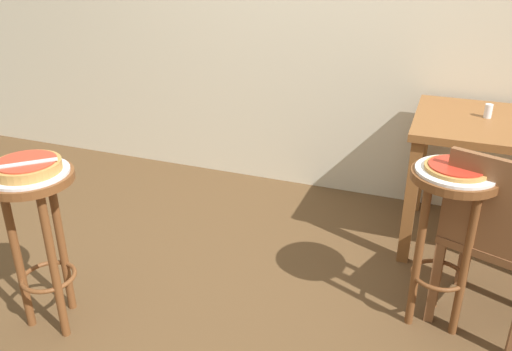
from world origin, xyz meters
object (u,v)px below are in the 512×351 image
stool_middle (448,218)px  pizza_middle (457,168)px  serving_plate_foreground (28,173)px  dining_table (499,144)px  pizza_server_knife (28,163)px  wooden_chair (496,236)px  pizza_foreground (27,166)px  condiment_shaker (488,111)px  serving_plate_middle (456,171)px  stool_foreground (37,219)px

stool_middle → pizza_middle: 0.23m
serving_plate_foreground → dining_table: serving_plate_foreground is taller
stool_middle → pizza_server_knife: (-1.57, -0.64, 0.27)m
serving_plate_foreground → stool_middle: 1.73m
serving_plate_foreground → wooden_chair: bearing=20.2°
serving_plate_foreground → pizza_server_knife: (0.03, -0.02, 0.06)m
pizza_foreground → condiment_shaker: size_ratio=3.70×
serving_plate_middle → wooden_chair: size_ratio=0.38×
stool_foreground → pizza_middle: 1.73m
pizza_foreground → condiment_shaker: bearing=39.6°
pizza_server_knife → serving_plate_foreground: bearing=103.4°
pizza_foreground → pizza_middle: bearing=21.1°
stool_middle → dining_table: 0.80m
dining_table → pizza_foreground: bearing=-142.5°
serving_plate_middle → pizza_server_knife: pizza_server_knife is taller
pizza_foreground → wooden_chair: 1.94m
pizza_foreground → wooden_chair: bearing=20.2°
pizza_foreground → serving_plate_middle: bearing=21.1°
serving_plate_foreground → pizza_foreground: size_ratio=1.21×
pizza_foreground → condiment_shaker: condiment_shaker is taller
stool_foreground → serving_plate_middle: (1.60, 0.62, 0.21)m
stool_middle → pizza_server_knife: size_ratio=3.38×
serving_plate_middle → pizza_foreground: bearing=-158.9°
stool_foreground → dining_table: 2.28m
condiment_shaker → wooden_chair: bearing=-84.8°
serving_plate_middle → wooden_chair: 0.35m
pizza_foreground → pizza_server_knife: 0.04m
stool_middle → pizza_server_knife: bearing=-157.9°
stool_foreground → pizza_server_knife: (0.03, -0.02, 0.27)m
pizza_middle → pizza_server_knife: size_ratio=1.16×
pizza_server_knife → stool_middle: bearing=-20.8°
serving_plate_foreground → pizza_middle: bearing=21.1°
wooden_chair → pizza_server_knife: 1.93m
stool_middle → pizza_middle: size_ratio=2.92×
wooden_chair → serving_plate_middle: bearing=-167.6°
stool_foreground → condiment_shaker: bearing=39.6°
pizza_middle → condiment_shaker: (0.13, 0.81, 0.01)m
pizza_server_knife → pizza_middle: bearing=-20.8°
serving_plate_middle → pizza_middle: bearing=180.0°
condiment_shaker → pizza_middle: bearing=-98.9°
stool_foreground → serving_plate_middle: 1.73m
serving_plate_foreground → condiment_shaker: condiment_shaker is taller
serving_plate_middle → pizza_server_knife: (-1.57, -0.64, 0.06)m
serving_plate_foreground → pizza_middle: pizza_middle is taller
pizza_foreground → pizza_server_knife: size_ratio=1.22×
serving_plate_foreground → pizza_foreground: bearing=-166.0°
stool_foreground → serving_plate_foreground: 0.21m
pizza_middle → serving_plate_foreground: bearing=-158.9°
stool_middle → serving_plate_middle: (0.00, 0.00, 0.21)m
condiment_shaker → wooden_chair: wooden_chair is taller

